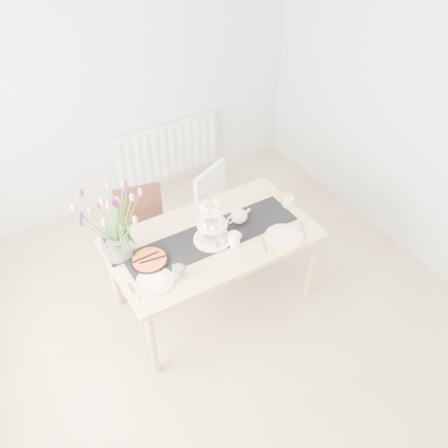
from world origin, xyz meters
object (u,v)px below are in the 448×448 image
radiator (167,151)px  dining_table (212,244)px  plate_left (155,281)px  plate_right (284,237)px  chair_white (220,205)px  cream_jug (288,201)px  tart_tin (150,261)px  teapot (239,216)px  cake_stand (212,229)px  mug_white (234,239)px  tulip_vase (112,215)px  mug_orange (286,199)px  chair_brown (143,226)px  mug_grey (178,272)px

radiator → dining_table: (-0.44, -1.75, 0.22)m
plate_left → plate_right: size_ratio=0.91×
radiator → dining_table: 1.82m
chair_white → cream_jug: chair_white is taller
plate_left → plate_right: 1.06m
dining_table → tart_tin: tart_tin is taller
radiator → teapot: (-0.17, -1.71, 0.37)m
cake_stand → mug_white: (0.12, -0.12, -0.07)m
tulip_vase → plate_right: (1.16, -0.47, -0.38)m
tulip_vase → teapot: tulip_vase is taller
plate_right → tulip_vase: bearing=157.8°
cake_stand → tulip_vase: bearing=162.2°
tulip_vase → mug_white: bearing=-23.3°
cream_jug → plate_left: size_ratio=0.35×
mug_orange → cake_stand: bearing=138.3°
tulip_vase → chair_white: bearing=19.8°
teapot → cream_jug: teapot is taller
radiator → chair_brown: 1.29m
dining_table → chair_white: 0.73m
cream_jug → mug_orange: bearing=66.4°
cake_stand → mug_grey: bearing=-152.5°
cake_stand → mug_grey: 0.45m
cake_stand → teapot: (0.29, 0.07, -0.06)m
radiator → cake_stand: size_ratio=2.81×
chair_white → plate_right: 0.91m
radiator → mug_orange: mug_orange is taller
teapot → tulip_vase: bearing=170.6°
cake_stand → plate_left: size_ratio=1.57×
radiator → cream_jug: cream_jug is taller
teapot → plate_left: (-0.85, -0.24, -0.06)m
mug_white → radiator: bearing=71.9°
mug_grey → plate_right: mug_grey is taller
chair_white → tulip_vase: (-1.10, -0.40, 0.64)m
dining_table → mug_white: size_ratio=15.17×
chair_white → plate_left: bearing=-165.8°
mug_grey → dining_table: bearing=13.6°
dining_table → plate_left: (-0.58, -0.20, 0.08)m
dining_table → mug_white: (0.10, -0.16, 0.13)m
plate_right → dining_table: bearing=148.0°
plate_left → mug_orange: bearing=10.7°
cake_stand → teapot: 0.30m
tart_tin → mug_white: bearing=-14.1°
chair_brown → tart_tin: size_ratio=2.97×
mug_grey → mug_white: size_ratio=0.92×
chair_white → mug_white: size_ratio=8.14×
tart_tin → chair_brown: bearing=72.6°
dining_table → tulip_vase: size_ratio=2.29×
radiator → mug_grey: 2.19m
chair_white → teapot: (-0.14, -0.54, 0.32)m
chair_white → mug_white: (-0.31, -0.74, 0.30)m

